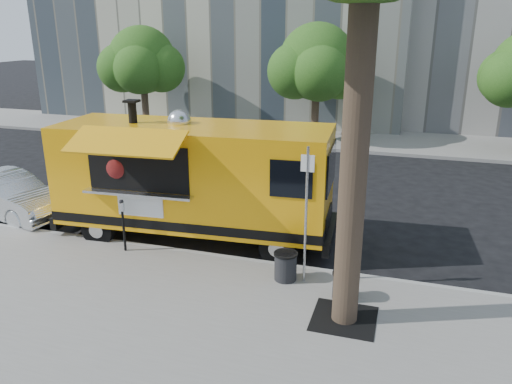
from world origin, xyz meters
TOP-DOWN VIEW (x-y plane):
  - ground at (0.00, 0.00)m, footprint 120.00×120.00m
  - sidewalk at (0.00, -4.00)m, footprint 60.00×6.00m
  - curb at (0.00, -0.93)m, footprint 60.00×0.14m
  - far_sidewalk at (0.00, 13.50)m, footprint 60.00×5.00m
  - tree_well at (2.60, -2.80)m, footprint 1.20×1.20m
  - far_tree_a at (-10.00, 12.30)m, footprint 3.42×3.42m
  - far_tree_b at (-1.00, 12.70)m, footprint 3.60×3.60m
  - sign_post at (1.55, -1.55)m, footprint 0.28×0.06m
  - parking_meter at (-3.00, -1.35)m, footprint 0.11×0.11m
  - food_truck at (-1.80, 0.17)m, footprint 7.46×3.76m
  - sedan at (-7.77, 0.00)m, footprint 4.24×2.25m
  - trash_bin_left at (2.47, -2.05)m, footprint 0.48×0.48m
  - trash_bin_right at (1.15, -1.61)m, footprint 0.53×0.53m

SIDE VIEW (x-z plane):
  - ground at x=0.00m, z-range 0.00..0.00m
  - sidewalk at x=0.00m, z-range 0.00..0.15m
  - curb at x=0.00m, z-range -0.01..0.15m
  - far_sidewalk at x=0.00m, z-range 0.00..0.15m
  - tree_well at x=2.60m, z-range 0.14..0.17m
  - trash_bin_left at x=2.47m, z-range 0.17..0.74m
  - trash_bin_right at x=1.15m, z-range 0.17..0.80m
  - sedan at x=-7.77m, z-range 0.00..1.33m
  - parking_meter at x=-3.00m, z-range 0.31..1.65m
  - food_truck at x=-1.80m, z-range -0.11..3.52m
  - sign_post at x=1.55m, z-range 0.35..3.35m
  - far_tree_a at x=-10.00m, z-range 1.10..6.45m
  - far_tree_b at x=-1.00m, z-range 1.08..6.58m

